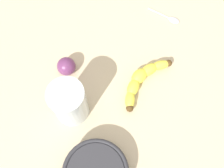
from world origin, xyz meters
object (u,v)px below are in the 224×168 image
object	(u,v)px
plum_fruit	(66,66)
teaspoon	(172,19)
smoothie_glass	(70,104)
banana	(143,79)

from	to	relation	value
plum_fruit	teaspoon	distance (cm)	36.96
plum_fruit	smoothie_glass	bearing A→B (deg)	-9.22
smoothie_glass	teaspoon	bearing A→B (deg)	115.26
banana	plum_fruit	size ratio (longest dim) A/B	3.36
banana	teaspoon	xyz separation A→B (cm)	(-16.75, 17.52, -1.43)
banana	smoothie_glass	distance (cm)	21.34
banana	plum_fruit	distance (cm)	21.80
smoothie_glass	plum_fruit	distance (cm)	12.81
smoothie_glass	teaspoon	world-z (taller)	smoothie_glass
banana	smoothie_glass	bearing A→B (deg)	-25.53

